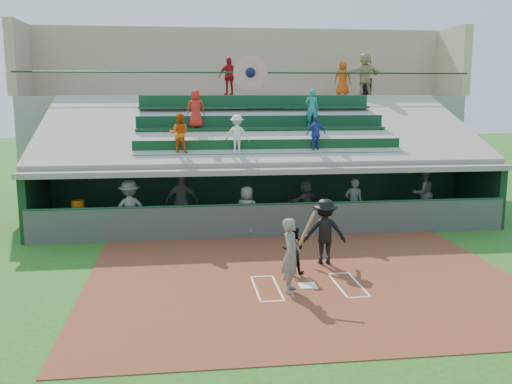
{
  "coord_description": "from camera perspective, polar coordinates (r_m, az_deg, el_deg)",
  "views": [
    {
      "loc": [
        -2.98,
        -13.19,
        4.74
      ],
      "look_at": [
        -0.84,
        3.5,
        1.8
      ],
      "focal_mm": 40.0,
      "sensor_mm": 36.0,
      "label": 1
    }
  ],
  "objects": [
    {
      "name": "dugout_player_c",
      "position": [
        18.92,
        -0.93,
        -1.9
      ],
      "size": [
        0.96,
        0.84,
        1.66
      ],
      "primitive_type": "imported",
      "rotation": [
        0.0,
        0.0,
        2.65
      ],
      "color": "#51544F",
      "rests_on": "dugout_floor"
    },
    {
      "name": "dugout_floor",
      "position": [
        20.7,
        1.17,
        -3.27
      ],
      "size": [
        16.0,
        3.5,
        0.04
      ],
      "primitive_type": "cube",
      "color": "gray",
      "rests_on": "ground"
    },
    {
      "name": "dugout_player_f",
      "position": [
        22.25,
        16.33,
        -0.11
      ],
      "size": [
        1.11,
        0.96,
        1.97
      ],
      "primitive_type": "imported",
      "rotation": [
        0.0,
        0.0,
        3.39
      ],
      "color": "#5C5F59",
      "rests_on": "dugout_floor"
    },
    {
      "name": "dugout_player_e",
      "position": [
        20.37,
        9.73,
        -1.07
      ],
      "size": [
        0.68,
        0.49,
        1.74
      ],
      "primitive_type": "imported",
      "rotation": [
        0.0,
        0.0,
        3.03
      ],
      "color": "#5A5D58",
      "rests_on": "dugout_floor"
    },
    {
      "name": "grandstand",
      "position": [
        24.01,
        -0.16,
        3.99
      ],
      "size": [
        20.4,
        10.4,
        7.8
      ],
      "color": "#474C47",
      "rests_on": "ground"
    },
    {
      "name": "home_plate",
      "position": [
        14.31,
        5.2,
        -9.32
      ],
      "size": [
        0.43,
        0.43,
        0.03
      ],
      "primitive_type": "cube",
      "color": "white",
      "rests_on": "dirt_slab"
    },
    {
      "name": "batters_box_chalk",
      "position": [
        14.32,
        5.2,
        -9.36
      ],
      "size": [
        2.65,
        1.85,
        0.01
      ],
      "color": "white",
      "rests_on": "dirt_slab"
    },
    {
      "name": "dugout_player_b",
      "position": [
        20.06,
        -7.43,
        -0.92
      ],
      "size": [
        1.13,
        0.48,
        1.92
      ],
      "primitive_type": "imported",
      "rotation": [
        0.0,
        0.0,
        3.15
      ],
      "color": "#545752",
      "rests_on": "dugout_floor"
    },
    {
      "name": "dugout_player_a",
      "position": [
        19.05,
        -12.52,
        -1.68
      ],
      "size": [
        1.35,
        0.96,
        1.9
      ],
      "primitive_type": "imported",
      "rotation": [
        0.0,
        0.0,
        3.37
      ],
      "color": "#555752",
      "rests_on": "dugout_floor"
    },
    {
      "name": "concourse_staff_a",
      "position": [
        26.07,
        -2.67,
        11.46
      ],
      "size": [
        1.06,
        0.64,
        1.7
      ],
      "primitive_type": "imported",
      "rotation": [
        0.0,
        0.0,
        3.38
      ],
      "color": "#A21217",
      "rests_on": "concourse_slab"
    },
    {
      "name": "catcher",
      "position": [
        15.15,
        3.72,
        -5.79
      ],
      "size": [
        0.74,
        0.67,
        1.25
      ],
      "primitive_type": "imported",
      "rotation": [
        0.0,
        0.0,
        2.75
      ],
      "color": "black",
      "rests_on": "dirt_slab"
    },
    {
      "name": "concourse_staff_b",
      "position": [
        27.28,
        8.66,
        11.17
      ],
      "size": [
        0.88,
        0.69,
        1.59
      ],
      "primitive_type": "imported",
      "rotation": [
        0.0,
        0.0,
        2.87
      ],
      "color": "#CF460C",
      "rests_on": "concourse_slab"
    },
    {
      "name": "home_umpire",
      "position": [
        15.98,
        6.89,
        -3.94
      ],
      "size": [
        1.26,
        0.83,
        1.83
      ],
      "primitive_type": "imported",
      "rotation": [
        0.0,
        0.0,
        3.01
      ],
      "color": "black",
      "rests_on": "dirt_slab"
    },
    {
      "name": "water_cooler",
      "position": [
        19.99,
        -17.39,
        -1.38
      ],
      "size": [
        0.42,
        0.42,
        0.42
      ],
      "primitive_type": "cylinder",
      "color": "orange",
      "rests_on": "white_table"
    },
    {
      "name": "dugout_player_d",
      "position": [
        20.93,
        4.98,
        -0.91
      ],
      "size": [
        1.45,
        1.21,
        1.56
      ],
      "primitive_type": "imported",
      "rotation": [
        0.0,
        0.0,
        3.75
      ],
      "color": "#60625D",
      "rests_on": "dugout_floor"
    },
    {
      "name": "batter_at_plate",
      "position": [
        13.69,
        3.53,
        -6.29
      ],
      "size": [
        0.93,
        0.8,
        1.95
      ],
      "color": "#5B5D58",
      "rests_on": "dirt_slab"
    },
    {
      "name": "white_table",
      "position": [
        20.05,
        -17.49,
        -3.04
      ],
      "size": [
        0.91,
        0.74,
        0.73
      ],
      "primitive_type": "cube",
      "rotation": [
        0.0,
        0.0,
        0.14
      ],
      "color": "white",
      "rests_on": "dugout_floor"
    },
    {
      "name": "concourse_slab",
      "position": [
        26.96,
        -0.93,
        4.71
      ],
      "size": [
        20.0,
        3.0,
        4.6
      ],
      "primitive_type": "cube",
      "color": "gray",
      "rests_on": "ground"
    },
    {
      "name": "trash_bin",
      "position": [
        27.78,
        10.93,
        10.28
      ],
      "size": [
        0.54,
        0.54,
        0.81
      ],
      "primitive_type": "cylinder",
      "color": "black",
      "rests_on": "concourse_slab"
    },
    {
      "name": "dugout_bench",
      "position": [
        22.0,
        0.51,
        -1.9
      ],
      "size": [
        13.3,
        1.38,
        0.4
      ],
      "primitive_type": "cube",
      "rotation": [
        0.0,
        0.0,
        0.07
      ],
      "color": "olive",
      "rests_on": "dugout_floor"
    },
    {
      "name": "dirt_slab",
      "position": [
        14.78,
        4.78,
        -8.78
      ],
      "size": [
        11.0,
        9.0,
        0.02
      ],
      "primitive_type": "cube",
      "color": "brown",
      "rests_on": "ground"
    },
    {
      "name": "concourse_staff_c",
      "position": [
        27.1,
        10.84,
        11.5
      ],
      "size": [
        1.89,
        0.95,
        1.94
      ],
      "primitive_type": "imported",
      "rotation": [
        0.0,
        0.0,
        3.36
      ],
      "color": "tan",
      "rests_on": "concourse_slab"
    },
    {
      "name": "ground",
      "position": [
        14.32,
        5.2,
        -9.45
      ],
      "size": [
        100.0,
        100.0,
        0.0
      ],
      "primitive_type": "plane",
      "color": "#215618",
      "rests_on": "ground"
    }
  ]
}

